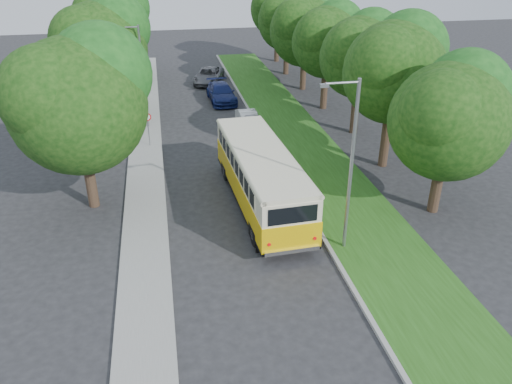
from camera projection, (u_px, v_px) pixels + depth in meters
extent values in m
plane|color=#252527|center=(244.00, 230.00, 24.74)|extent=(120.00, 120.00, 0.00)
cube|color=gray|center=(289.00, 179.00, 29.68)|extent=(0.20, 70.00, 0.15)
cube|color=#234D14|center=(327.00, 176.00, 30.08)|extent=(4.50, 70.00, 0.13)
cube|color=gray|center=(145.00, 192.00, 28.26)|extent=(2.20, 70.00, 0.12)
cylinder|color=#332319|center=(437.00, 182.00, 25.70)|extent=(0.56, 0.56, 3.35)
sphere|color=#10380C|center=(449.00, 122.00, 24.19)|extent=(5.85, 5.85, 5.85)
sphere|color=#10380C|center=(466.00, 94.00, 24.34)|extent=(4.38, 4.38, 4.38)
sphere|color=#10380C|center=(442.00, 113.00, 23.07)|extent=(4.09, 4.09, 4.09)
cylinder|color=#332319|center=(386.00, 134.00, 30.69)|extent=(0.56, 0.56, 4.26)
sphere|color=#10380C|center=(394.00, 73.00, 28.96)|extent=(5.98, 5.98, 5.98)
sphere|color=#10380C|center=(409.00, 49.00, 29.11)|extent=(4.49, 4.49, 4.49)
sphere|color=#10380C|center=(386.00, 63.00, 27.81)|extent=(4.19, 4.19, 4.19)
cylinder|color=#332319|center=(355.00, 107.00, 36.05)|extent=(0.56, 0.56, 3.95)
sphere|color=#10380C|center=(360.00, 57.00, 34.43)|extent=(5.61, 5.61, 5.61)
sphere|color=#10380C|center=(372.00, 39.00, 34.57)|extent=(4.21, 4.21, 4.21)
sphere|color=#10380C|center=(353.00, 50.00, 33.36)|extent=(3.92, 3.92, 3.92)
cylinder|color=#332319|center=(324.00, 86.00, 41.24)|extent=(0.56, 0.56, 3.86)
sphere|color=#10380C|center=(327.00, 42.00, 39.64)|extent=(5.64, 5.64, 5.64)
sphere|color=#10380C|center=(338.00, 26.00, 39.78)|extent=(4.23, 4.23, 4.23)
sphere|color=#10380C|center=(320.00, 35.00, 38.56)|extent=(3.95, 3.95, 3.95)
cylinder|color=#332319|center=(303.00, 70.00, 46.52)|extent=(0.56, 0.56, 3.58)
sphere|color=#10380C|center=(305.00, 31.00, 44.89)|extent=(6.36, 6.36, 6.36)
sphere|color=#10380C|center=(316.00, 15.00, 45.05)|extent=(4.77, 4.77, 4.77)
sphere|color=#10380C|center=(297.00, 23.00, 43.67)|extent=(4.45, 4.45, 4.45)
cylinder|color=#332319|center=(286.00, 56.00, 51.70)|extent=(0.56, 0.56, 3.68)
sphere|color=#10380C|center=(287.00, 21.00, 50.11)|extent=(5.91, 5.91, 5.91)
sphere|color=#10380C|center=(296.00, 8.00, 50.26)|extent=(4.43, 4.43, 4.43)
sphere|color=#10380C|center=(281.00, 15.00, 48.98)|extent=(4.14, 4.14, 4.14)
cylinder|color=#332319|center=(277.00, 43.00, 56.92)|extent=(0.56, 0.56, 4.05)
sphere|color=#10380C|center=(277.00, 9.00, 55.24)|extent=(5.97, 5.97, 5.97)
sphere|color=#10380C|center=(271.00, 3.00, 54.09)|extent=(4.18, 4.18, 4.18)
cylinder|color=#332319|center=(89.00, 175.00, 26.11)|extent=(0.56, 0.56, 3.68)
sphere|color=#10380C|center=(78.00, 106.00, 24.41)|extent=(6.80, 6.80, 6.80)
sphere|color=#10380C|center=(100.00, 74.00, 24.58)|extent=(5.10, 5.10, 5.10)
sphere|color=#10380C|center=(50.00, 95.00, 23.10)|extent=(4.76, 4.76, 4.76)
cylinder|color=#332319|center=(108.00, 98.00, 38.32)|extent=(0.56, 0.56, 3.68)
sphere|color=#10380C|center=(101.00, 49.00, 36.62)|extent=(6.80, 6.80, 6.80)
sphere|color=#10380C|center=(116.00, 28.00, 36.79)|extent=(5.10, 5.10, 5.10)
sphere|color=#10380C|center=(83.00, 40.00, 35.31)|extent=(4.76, 4.76, 4.76)
cylinder|color=#332319|center=(116.00, 63.00, 48.79)|extent=(0.56, 0.56, 3.68)
sphere|color=#10380C|center=(111.00, 24.00, 47.09)|extent=(6.80, 6.80, 6.80)
sphere|color=#10380C|center=(123.00, 7.00, 47.26)|extent=(5.10, 5.10, 5.10)
sphere|color=#10380C|center=(98.00, 16.00, 45.78)|extent=(4.76, 4.76, 4.76)
cylinder|color=gray|center=(351.00, 170.00, 21.45)|extent=(0.16, 0.16, 8.00)
cylinder|color=gray|center=(343.00, 83.00, 19.57)|extent=(1.40, 0.10, 0.10)
cube|color=gray|center=(324.00, 86.00, 19.47)|extent=(0.35, 0.16, 0.14)
cylinder|color=gray|center=(143.00, 78.00, 36.19)|extent=(0.16, 0.16, 7.50)
cylinder|color=gray|center=(128.00, 27.00, 34.42)|extent=(1.40, 0.10, 0.10)
cube|color=gray|center=(117.00, 29.00, 34.33)|extent=(0.35, 0.16, 0.14)
cylinder|color=gray|center=(148.00, 130.00, 33.87)|extent=(0.06, 0.06, 2.50)
cone|color=red|center=(147.00, 117.00, 33.42)|extent=(0.56, 0.02, 0.56)
cone|color=white|center=(147.00, 117.00, 33.40)|extent=(0.40, 0.02, 0.40)
imported|color=silver|center=(254.00, 125.00, 36.36)|extent=(1.59, 3.87, 1.31)
imported|color=white|center=(248.00, 120.00, 37.52)|extent=(1.51, 3.86, 1.25)
imported|color=navy|center=(221.00, 93.00, 43.44)|extent=(2.36, 5.37, 1.54)
imported|color=#595A60|center=(209.00, 76.00, 49.00)|extent=(3.83, 5.69, 1.45)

